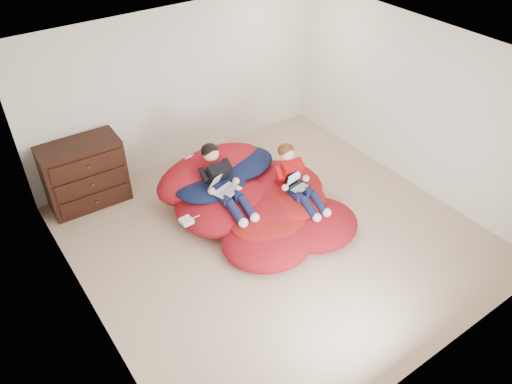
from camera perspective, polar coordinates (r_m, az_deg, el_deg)
name	(u,v)px	position (r m, az deg, el deg)	size (l,w,h in m)	color
room_shell	(276,224)	(6.75, 2.28, -3.64)	(5.10, 5.10, 2.77)	tan
dresser	(85,174)	(7.58, -19.00, 1.95)	(1.13, 0.64, 1.00)	black
beanbag_pile	(252,200)	(7.08, -0.42, -0.91)	(2.31, 2.45, 0.87)	#AC131E
cream_pillow	(195,164)	(7.22, -7.04, 3.16)	(0.47, 0.30, 0.30)	silver
older_boy	(222,179)	(6.75, -3.93, 1.50)	(0.33, 1.11, 0.75)	black
younger_boy	(295,177)	(6.88, 4.52, 1.73)	(0.35, 0.99, 0.75)	#B81013
laptop_white	(224,185)	(6.75, -3.67, 0.79)	(0.40, 0.46, 0.23)	silver
laptop_black	(297,183)	(6.91, 4.70, 1.01)	(0.33, 0.29, 0.22)	black
power_adapter	(186,221)	(6.54, -7.95, -3.29)	(0.15, 0.15, 0.06)	silver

